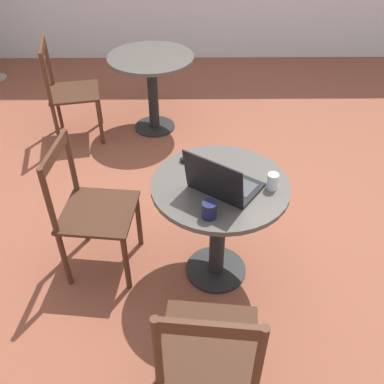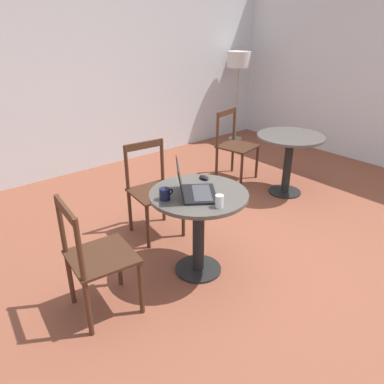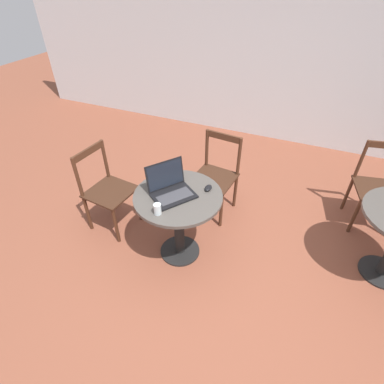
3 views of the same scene
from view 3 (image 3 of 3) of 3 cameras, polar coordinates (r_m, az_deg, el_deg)
name	(u,v)px [view 3 (image 3 of 3)]	position (r m, az deg, el deg)	size (l,w,h in m)	color
ground_plane	(215,296)	(2.84, 4.41, -19.22)	(16.00, 16.00, 0.00)	brown
wall_back	(298,52)	(4.84, 19.54, 23.86)	(9.40, 0.06, 2.70)	silver
cafe_table_near	(179,210)	(2.74, -2.58, -3.50)	(0.79, 0.79, 0.74)	black
chair_near_left	(107,190)	(3.26, -15.87, 0.35)	(0.49, 0.49, 0.92)	#472819
chair_near_back	(216,176)	(3.35, 4.52, 3.02)	(0.49, 0.49, 0.92)	#472819
chair_mid_back	(377,187)	(3.74, 31.75, 0.79)	(0.52, 0.52, 0.92)	#472819
laptop	(171,189)	(2.61, -4.03, 0.61)	(0.45, 0.47, 0.27)	black
mouse	(208,188)	(2.68, 3.11, 0.78)	(0.06, 0.10, 0.03)	black
mug	(154,179)	(2.76, -7.18, 2.45)	(0.12, 0.08, 0.09)	#141938
drinking_glass	(157,209)	(2.43, -6.59, -3.24)	(0.06, 0.06, 0.10)	silver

